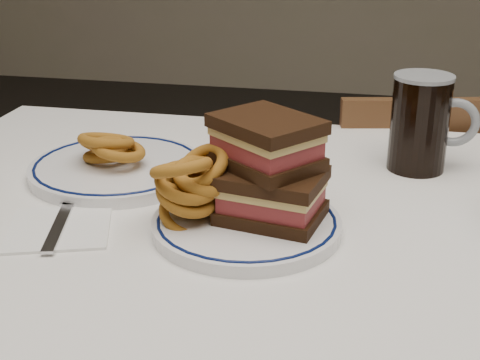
% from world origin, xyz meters
% --- Properties ---
extents(dining_table, '(1.27, 0.87, 0.75)m').
position_xyz_m(dining_table, '(0.00, 0.00, 0.64)').
color(dining_table, white).
rests_on(dining_table, floor).
extents(chair_far, '(0.44, 0.44, 0.81)m').
position_xyz_m(chair_far, '(0.21, 0.56, 0.44)').
color(chair_far, '#4E2919').
rests_on(chair_far, floor).
extents(main_plate, '(0.25, 0.25, 0.02)m').
position_xyz_m(main_plate, '(-0.05, -0.05, 0.76)').
color(main_plate, white).
rests_on(main_plate, dining_table).
extents(reuben_sandwich, '(0.17, 0.16, 0.13)m').
position_xyz_m(reuben_sandwich, '(-0.02, -0.04, 0.83)').
color(reuben_sandwich, black).
rests_on(reuben_sandwich, main_plate).
extents(onion_rings_main, '(0.11, 0.12, 0.13)m').
position_xyz_m(onion_rings_main, '(-0.12, -0.06, 0.81)').
color(onion_rings_main, brown).
rests_on(onion_rings_main, main_plate).
extents(ketchup_ramekin, '(0.05, 0.05, 0.03)m').
position_xyz_m(ketchup_ramekin, '(-0.07, 0.01, 0.78)').
color(ketchup_ramekin, silver).
rests_on(ketchup_ramekin, main_plate).
extents(beer_mug, '(0.14, 0.09, 0.16)m').
position_xyz_m(beer_mug, '(0.18, 0.22, 0.83)').
color(beer_mug, black).
rests_on(beer_mug, dining_table).
extents(far_plate, '(0.28, 0.28, 0.02)m').
position_xyz_m(far_plate, '(-0.29, 0.10, 0.76)').
color(far_plate, white).
rests_on(far_plate, dining_table).
extents(onion_rings_far, '(0.12, 0.12, 0.07)m').
position_xyz_m(onion_rings_far, '(-0.30, 0.10, 0.79)').
color(onion_rings_far, brown).
rests_on(onion_rings_far, far_plate).
extents(napkin_fork, '(0.17, 0.18, 0.01)m').
position_xyz_m(napkin_fork, '(-0.29, -0.10, 0.75)').
color(napkin_fork, white).
rests_on(napkin_fork, dining_table).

